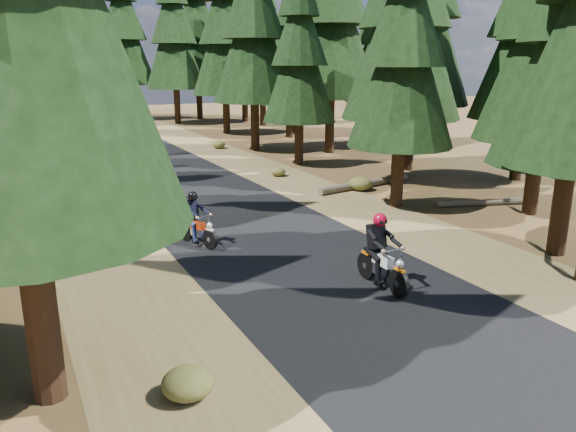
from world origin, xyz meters
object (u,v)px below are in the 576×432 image
at_px(rider_lead, 382,264).
at_px(rider_follow, 197,228).
at_px(log_near, 365,184).
at_px(log_far, 480,203).

bearing_deg(rider_lead, rider_follow, -59.70).
xyz_separation_m(rider_lead, rider_follow, (-2.94, 5.11, -0.07)).
xyz_separation_m(log_near, rider_follow, (-8.95, -4.37, 0.38)).
relative_size(log_far, rider_follow, 1.85).
distance_m(log_far, rider_lead, 9.43).
relative_size(log_near, rider_lead, 2.50).
bearing_deg(log_near, log_far, -76.09).
bearing_deg(log_far, log_near, 131.49).
distance_m(log_near, log_far, 5.05).
distance_m(rider_lead, rider_follow, 5.90).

